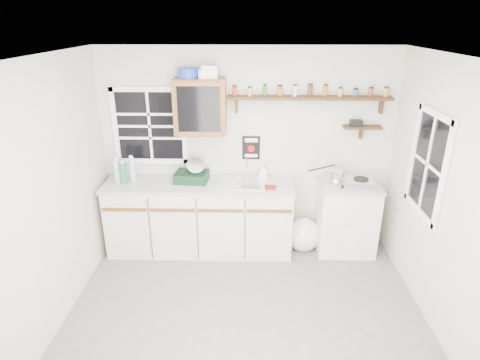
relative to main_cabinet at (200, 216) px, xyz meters
name	(u,v)px	position (x,y,z in m)	size (l,w,h in m)	color
room	(246,205)	(0.58, -1.30, 0.79)	(3.64, 3.24, 2.54)	#58585B
main_cabinet	(200,216)	(0.00, 0.00, 0.00)	(2.31, 0.63, 0.92)	beige
right_cabinet	(346,217)	(1.83, 0.03, -0.01)	(0.73, 0.57, 0.91)	silver
sink	(243,182)	(0.54, 0.01, 0.47)	(0.52, 0.44, 0.29)	silver
upper_cabinet	(200,107)	(0.03, 0.14, 1.36)	(0.60, 0.32, 0.65)	brown
upper_cabinet_clutter	(197,73)	(0.01, 0.14, 1.75)	(0.46, 0.24, 0.14)	#1935A7
spice_shelf	(310,97)	(1.31, 0.21, 1.47)	(1.91, 0.18, 0.35)	black
secondary_shelf	(360,126)	(1.94, 0.22, 1.12)	(0.45, 0.16, 0.24)	black
warning_sign	(251,148)	(0.63, 0.29, 0.82)	(0.22, 0.02, 0.30)	black
window_back	(150,126)	(-0.62, 0.29, 1.09)	(0.93, 0.03, 0.98)	black
window_right	(428,164)	(2.37, -0.75, 0.99)	(0.03, 0.78, 1.08)	black
water_bottles	(124,171)	(-0.91, 0.00, 0.61)	(0.25, 0.17, 0.33)	#AEBFCC
dish_rack	(193,174)	(-0.08, 0.05, 0.55)	(0.42, 0.33, 0.30)	black
soap_bottle	(263,170)	(0.79, 0.19, 0.56)	(0.09, 0.09, 0.19)	silver
rag	(270,187)	(0.86, -0.15, 0.47)	(0.14, 0.12, 0.02)	maroon
hotplate	(348,182)	(1.81, 0.01, 0.49)	(0.62, 0.38, 0.09)	silver
saucepan	(336,174)	(1.66, 0.01, 0.58)	(0.42, 0.30, 0.19)	silver
trash_bag	(304,235)	(1.32, 0.02, -0.26)	(0.42, 0.38, 0.48)	white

